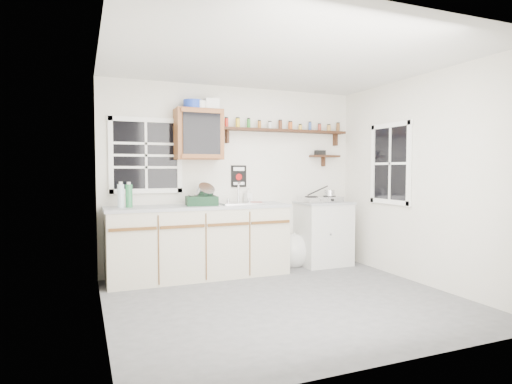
% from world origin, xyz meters
% --- Properties ---
extents(room, '(3.64, 3.24, 2.54)m').
position_xyz_m(room, '(0.00, 0.00, 1.25)').
color(room, '#545356').
rests_on(room, ground).
extents(main_cabinet, '(2.31, 0.63, 0.92)m').
position_xyz_m(main_cabinet, '(-0.58, 1.30, 0.46)').
color(main_cabinet, beige).
rests_on(main_cabinet, floor).
extents(right_cabinet, '(0.73, 0.57, 0.91)m').
position_xyz_m(right_cabinet, '(1.25, 1.32, 0.46)').
color(right_cabinet, silver).
rests_on(right_cabinet, floor).
extents(sink, '(0.52, 0.44, 0.29)m').
position_xyz_m(sink, '(-0.05, 1.30, 0.93)').
color(sink, silver).
rests_on(sink, main_cabinet).
extents(upper_cabinet, '(0.60, 0.32, 0.65)m').
position_xyz_m(upper_cabinet, '(-0.55, 1.44, 1.82)').
color(upper_cabinet, brown).
rests_on(upper_cabinet, wall_back).
extents(upper_cabinet_clutter, '(0.46, 0.24, 0.14)m').
position_xyz_m(upper_cabinet_clutter, '(-0.53, 1.44, 2.21)').
color(upper_cabinet_clutter, '#1B39B0').
rests_on(upper_cabinet_clutter, upper_cabinet).
extents(spice_shelf, '(1.91, 0.18, 0.35)m').
position_xyz_m(spice_shelf, '(0.72, 1.51, 1.93)').
color(spice_shelf, black).
rests_on(spice_shelf, wall_back).
extents(secondary_shelf, '(0.45, 0.16, 0.24)m').
position_xyz_m(secondary_shelf, '(1.36, 1.52, 1.58)').
color(secondary_shelf, black).
rests_on(secondary_shelf, wall_back).
extents(warning_sign, '(0.22, 0.02, 0.30)m').
position_xyz_m(warning_sign, '(0.05, 1.59, 1.28)').
color(warning_sign, black).
rests_on(warning_sign, wall_back).
extents(window_back, '(0.93, 0.03, 0.98)m').
position_xyz_m(window_back, '(-1.20, 1.59, 1.55)').
color(window_back, black).
rests_on(window_back, wall_back).
extents(window_right, '(0.03, 0.78, 1.08)m').
position_xyz_m(window_right, '(1.79, 0.55, 1.45)').
color(window_right, black).
rests_on(window_right, wall_back).
extents(water_bottles, '(0.17, 0.09, 0.31)m').
position_xyz_m(water_bottles, '(-1.49, 1.31, 1.06)').
color(water_bottles, silver).
rests_on(water_bottles, main_cabinet).
extents(dish_rack, '(0.42, 0.34, 0.29)m').
position_xyz_m(dish_rack, '(-0.55, 1.27, 1.01)').
color(dish_rack, black).
rests_on(dish_rack, main_cabinet).
extents(soap_bottle, '(0.11, 0.11, 0.20)m').
position_xyz_m(soap_bottle, '(0.16, 1.52, 1.02)').
color(soap_bottle, white).
rests_on(soap_bottle, main_cabinet).
extents(rag, '(0.18, 0.17, 0.02)m').
position_xyz_m(rag, '(0.19, 1.29, 0.93)').
color(rag, maroon).
rests_on(rag, main_cabinet).
extents(hotplate, '(0.62, 0.37, 0.09)m').
position_xyz_m(hotplate, '(1.18, 1.31, 0.95)').
color(hotplate, silver).
rests_on(hotplate, right_cabinet).
extents(saucepan, '(0.37, 0.21, 0.16)m').
position_xyz_m(saucepan, '(1.33, 1.31, 1.03)').
color(saucepan, silver).
rests_on(saucepan, hotplate).
extents(trash_bag, '(0.45, 0.40, 0.51)m').
position_xyz_m(trash_bag, '(0.80, 1.40, 0.22)').
color(trash_bag, silver).
rests_on(trash_bag, floor).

